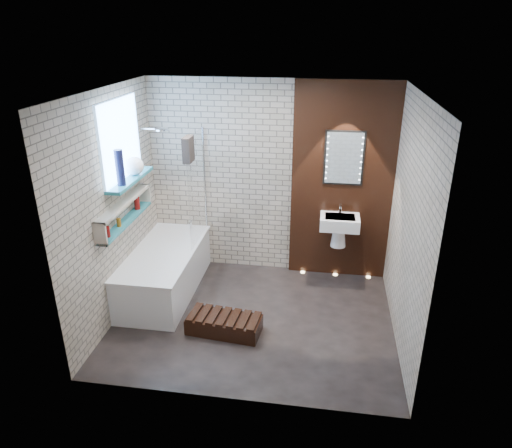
% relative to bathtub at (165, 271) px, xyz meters
% --- Properties ---
extents(ground, '(3.20, 3.20, 0.00)m').
position_rel_bathtub_xyz_m(ground, '(1.22, -0.45, -0.29)').
color(ground, black).
rests_on(ground, ground).
extents(room_shell, '(3.24, 3.20, 2.60)m').
position_rel_bathtub_xyz_m(room_shell, '(1.22, -0.45, 1.01)').
color(room_shell, gray).
rests_on(room_shell, ground).
extents(walnut_panel, '(1.30, 0.06, 2.60)m').
position_rel_bathtub_xyz_m(walnut_panel, '(2.17, 0.82, 1.01)').
color(walnut_panel, black).
rests_on(walnut_panel, ground).
extents(clerestory_window, '(0.18, 1.00, 0.94)m').
position_rel_bathtub_xyz_m(clerestory_window, '(-0.34, -0.10, 1.61)').
color(clerestory_window, '#7FADE0').
rests_on(clerestory_window, room_shell).
extents(display_niche, '(0.14, 1.30, 0.26)m').
position_rel_bathtub_xyz_m(display_niche, '(-0.31, -0.30, 0.91)').
color(display_niche, teal).
rests_on(display_niche, room_shell).
extents(bathtub, '(0.79, 1.74, 0.70)m').
position_rel_bathtub_xyz_m(bathtub, '(0.00, 0.00, 0.00)').
color(bathtub, white).
rests_on(bathtub, ground).
extents(bath_screen, '(0.01, 0.78, 1.40)m').
position_rel_bathtub_xyz_m(bath_screen, '(0.35, 0.44, 0.99)').
color(bath_screen, white).
rests_on(bath_screen, bathtub).
extents(towel, '(0.09, 0.23, 0.30)m').
position_rel_bathtub_xyz_m(towel, '(0.35, 0.15, 1.56)').
color(towel, black).
rests_on(towel, bath_screen).
extents(shower_head, '(0.18, 0.18, 0.02)m').
position_rel_bathtub_xyz_m(shower_head, '(-0.08, 0.50, 1.71)').
color(shower_head, silver).
rests_on(shower_head, room_shell).
extents(washbasin, '(0.50, 0.36, 0.58)m').
position_rel_bathtub_xyz_m(washbasin, '(2.17, 0.62, 0.50)').
color(washbasin, white).
rests_on(washbasin, walnut_panel).
extents(led_mirror, '(0.50, 0.02, 0.70)m').
position_rel_bathtub_xyz_m(led_mirror, '(2.17, 0.78, 1.36)').
color(led_mirror, black).
rests_on(led_mirror, walnut_panel).
extents(walnut_step, '(0.85, 0.45, 0.18)m').
position_rel_bathtub_xyz_m(walnut_step, '(0.93, -0.75, -0.20)').
color(walnut_step, black).
rests_on(walnut_step, ground).
extents(niche_bottles, '(0.07, 0.88, 0.17)m').
position_rel_bathtub_xyz_m(niche_bottles, '(-0.31, -0.19, 0.88)').
color(niche_bottles, '#945C16').
rests_on(niche_bottles, display_niche).
extents(sill_vases, '(0.22, 0.55, 0.40)m').
position_rel_bathtub_xyz_m(sill_vases, '(-0.28, -0.07, 1.39)').
color(sill_vases, white).
rests_on(sill_vases, clerestory_window).
extents(floor_uplights, '(0.96, 0.06, 0.01)m').
position_rel_bathtub_xyz_m(floor_uplights, '(2.17, 0.75, -0.29)').
color(floor_uplights, '#FFD899').
rests_on(floor_uplights, ground).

